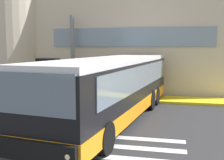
{
  "coord_description": "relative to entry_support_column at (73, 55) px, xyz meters",
  "views": [
    {
      "loc": [
        3.73,
        -11.64,
        3.15
      ],
      "look_at": [
        0.7,
        1.97,
        1.5
      ],
      "focal_mm": 44.34,
      "sensor_mm": 36.0,
      "label": 1
    }
  ],
  "objects": [
    {
      "name": "passenger_by_doorway",
      "position": [
        1.63,
        -0.72,
        -1.6
      ],
      "size": [
        0.51,
        0.39,
        1.68
      ],
      "color": "#1E2338",
      "rests_on": "boarding_curb"
    },
    {
      "name": "boarding_curb",
      "position": [
        2.69,
        -0.6,
        -2.6
      ],
      "size": [
        20.41,
        2.0,
        0.15
      ],
      "primitive_type": "cube",
      "color": "yellow",
      "rests_on": "ground"
    },
    {
      "name": "bus_main_foreground",
      "position": [
        3.85,
        -5.45,
        -1.34
      ],
      "size": [
        4.46,
        11.75,
        2.7
      ],
      "color": "black",
      "rests_on": "ground"
    },
    {
      "name": "safety_bollard_yellow",
      "position": [
        2.79,
        -1.8,
        -2.23
      ],
      "size": [
        0.18,
        0.18,
        0.9
      ],
      "primitive_type": "cylinder",
      "color": "yellow",
      "rests_on": "ground"
    },
    {
      "name": "bay_paint_stripes",
      "position": [
        4.69,
        -9.6,
        -2.67
      ],
      "size": [
        4.4,
        3.96,
        0.01
      ],
      "color": "silver",
      "rests_on": "ground"
    },
    {
      "name": "entry_support_column",
      "position": [
        0.0,
        0.0,
        0.0
      ],
      "size": [
        0.28,
        0.28,
        5.06
      ],
      "primitive_type": "cylinder",
      "color": "slate",
      "rests_on": "boarding_curb"
    },
    {
      "name": "passenger_near_column",
      "position": [
        0.82,
        -0.9,
        -1.56
      ],
      "size": [
        0.52,
        0.5,
        1.68
      ],
      "color": "#2D2D33",
      "rests_on": "boarding_curb"
    },
    {
      "name": "ground_plane",
      "position": [
        2.69,
        -5.4,
        -2.69
      ],
      "size": [
        80.0,
        90.0,
        0.02
      ],
      "primitive_type": "cube",
      "color": "#2B2B2D",
      "rests_on": "ground"
    },
    {
      "name": "terminal_building",
      "position": [
        2.03,
        6.12,
        0.81
      ],
      "size": [
        18.21,
        13.8,
        6.99
      ],
      "color": "beige",
      "rests_on": "ground"
    }
  ]
}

